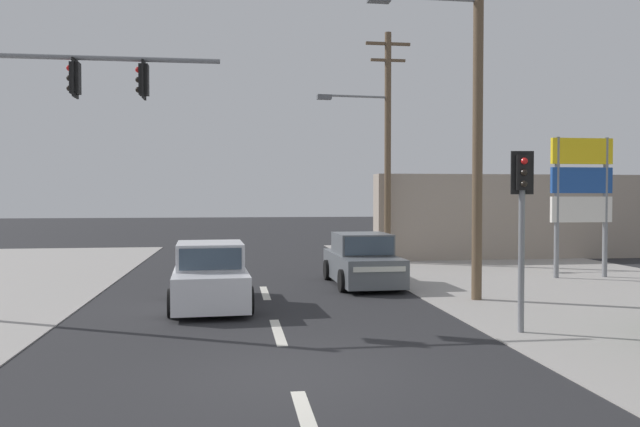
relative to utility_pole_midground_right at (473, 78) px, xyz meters
The scene contains 12 objects.
ground_plane 9.78m from the utility_pole_midground_right, 130.89° to the right, with size 140.00×140.00×0.00m, color #28282B.
lane_dash_near 11.12m from the utility_pole_midground_right, 123.02° to the right, with size 0.20×2.40×0.01m, color silver.
lane_dash_mid 8.28m from the utility_pole_midground_right, 149.94° to the right, with size 0.20×2.40×0.01m, color silver.
lane_dash_far 7.96m from the utility_pole_midground_right, 159.13° to the left, with size 0.20×2.40×0.01m, color silver.
utility_pole_midground_right is the anchor object (origin of this frame).
utility_pole_background_right 9.07m from the utility_pole_midground_right, 90.59° to the left, with size 3.78×0.47×9.19m.
traffic_signal_mast 10.42m from the utility_pole_midground_right, behind, with size 5.29×0.45×6.00m.
pedestal_signal_right_kerb 5.05m from the utility_pole_midground_right, 97.64° to the right, with size 0.44×0.30×3.56m.
shopping_plaza_sign 6.92m from the utility_pole_midground_right, 35.49° to the left, with size 2.10×0.16×4.60m.
shopfront_wall_far 12.18m from the utility_pole_midground_right, 59.89° to the left, with size 12.00×1.00×3.60m, color #A39384.
sedan_crossing_left 8.30m from the utility_pole_midground_right, behind, with size 2.05×4.31×1.56m.
sedan_receding_far 6.30m from the utility_pole_midground_right, 125.08° to the left, with size 1.93×4.26×1.56m.
Camera 1 is at (-0.87, -9.24, 2.69)m, focal length 35.00 mm.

